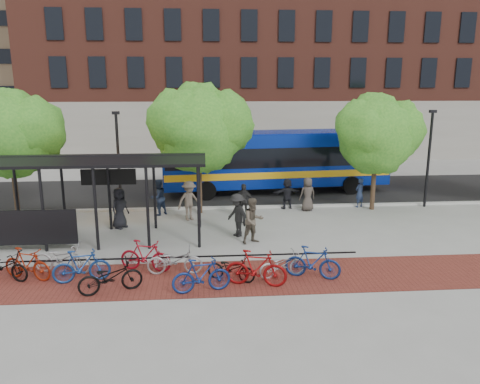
{
  "coord_description": "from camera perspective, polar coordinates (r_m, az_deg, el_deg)",
  "views": [
    {
      "loc": [
        -2.76,
        -19.81,
        6.45
      ],
      "look_at": [
        -1.14,
        0.96,
        1.6
      ],
      "focal_mm": 35.0,
      "sensor_mm": 36.0,
      "label": 1
    }
  ],
  "objects": [
    {
      "name": "bike_6",
      "position": [
        16.43,
        -7.96,
        -8.25
      ],
      "size": [
        1.92,
        0.68,
        1.01
      ],
      "primitive_type": "imported",
      "rotation": [
        0.0,
        0.0,
        1.56
      ],
      "color": "gray",
      "rests_on": "ground"
    },
    {
      "name": "bike_3",
      "position": [
        16.49,
        -18.77,
        -8.55
      ],
      "size": [
        1.94,
        0.9,
        1.12
      ],
      "primitive_type": "imported",
      "rotation": [
        0.0,
        0.0,
        1.77
      ],
      "color": "navy",
      "rests_on": "ground"
    },
    {
      "name": "pedestrian_6",
      "position": [
        24.36,
        8.23,
        -0.26
      ],
      "size": [
        0.96,
        0.73,
        1.74
      ],
      "primitive_type": "imported",
      "rotation": [
        0.0,
        0.0,
        3.37
      ],
      "color": "#423A35",
      "rests_on": "ground"
    },
    {
      "name": "bike_rack_rail",
      "position": [
        16.99,
        -6.04,
        -9.28
      ],
      "size": [
        12.0,
        0.05,
        0.95
      ],
      "primitive_type": "cube",
      "color": "black",
      "rests_on": "ground"
    },
    {
      "name": "pedestrian_2",
      "position": [
        23.65,
        -9.94,
        -0.64
      ],
      "size": [
        1.12,
        1.1,
        1.82
      ],
      "primitive_type": "imported",
      "rotation": [
        0.0,
        0.0,
        3.87
      ],
      "color": "#1F2C48",
      "rests_on": "ground"
    },
    {
      "name": "lamp_post_right",
      "position": [
        26.46,
        22.03,
        4.1
      ],
      "size": [
        0.35,
        0.2,
        5.12
      ],
      "color": "black",
      "rests_on": "ground"
    },
    {
      "name": "bike_1",
      "position": [
        17.36,
        -24.51,
        -7.99
      ],
      "size": [
        1.91,
        1.17,
        1.11
      ],
      "primitive_type": "imported",
      "rotation": [
        0.0,
        0.0,
        1.19
      ],
      "color": "maroon",
      "rests_on": "ground"
    },
    {
      "name": "tree_b",
      "position": [
        23.24,
        -4.86,
        8.15
      ],
      "size": [
        5.15,
        4.2,
        6.47
      ],
      "color": "#382619",
      "rests_on": "ground"
    },
    {
      "name": "bus",
      "position": [
        28.27,
        4.33,
        4.2
      ],
      "size": [
        13.7,
        4.16,
        3.64
      ],
      "rotation": [
        0.0,
        0.0,
        0.09
      ],
      "color": "navy",
      "rests_on": "ground"
    },
    {
      "name": "bike_9",
      "position": [
        15.35,
        1.97,
        -9.27
      ],
      "size": [
        2.11,
        1.07,
        1.22
      ],
      "primitive_type": "imported",
      "rotation": [
        0.0,
        0.0,
        1.32
      ],
      "color": "maroon",
      "rests_on": "ground"
    },
    {
      "name": "pedestrian_7",
      "position": [
        25.64,
        14.37,
        -0.09
      ],
      "size": [
        0.68,
        0.61,
        1.56
      ],
      "primitive_type": "imported",
      "rotation": [
        0.0,
        0.0,
        3.66
      ],
      "color": "navy",
      "rests_on": "ground"
    },
    {
      "name": "tree_a",
      "position": [
        25.0,
        -26.11,
        6.71
      ],
      "size": [
        4.9,
        4.0,
        6.18
      ],
      "color": "#382619",
      "rests_on": "ground"
    },
    {
      "name": "bike_0",
      "position": [
        17.69,
        -26.89,
        -8.02
      ],
      "size": [
        2.03,
        1.29,
        1.01
      ],
      "primitive_type": "imported",
      "rotation": [
        0.0,
        0.0,
        1.22
      ],
      "color": "black",
      "rests_on": "ground"
    },
    {
      "name": "bike_7",
      "position": [
        14.96,
        -4.73,
        -10.1
      ],
      "size": [
        1.95,
        0.87,
        1.13
      ],
      "primitive_type": "imported",
      "rotation": [
        0.0,
        0.0,
        1.76
      ],
      "color": "navy",
      "rests_on": "ground"
    },
    {
      "name": "pedestrian_4",
      "position": [
        22.89,
        0.42,
        -1.06
      ],
      "size": [
        1.08,
        0.74,
        1.7
      ],
      "primitive_type": "imported",
      "rotation": [
        0.0,
        0.0,
        5.92
      ],
      "color": "#272727",
      "rests_on": "ground"
    },
    {
      "name": "pedestrian_9",
      "position": [
        20.06,
        -0.34,
        -2.84
      ],
      "size": [
        1.22,
        1.4,
        1.88
      ],
      "primitive_type": "imported",
      "rotation": [
        0.0,
        0.0,
        5.25
      ],
      "color": "black",
      "rests_on": "ground"
    },
    {
      "name": "lamp_post_left",
      "position": [
        24.08,
        -14.59,
        3.84
      ],
      "size": [
        0.35,
        0.2,
        5.12
      ],
      "color": "black",
      "rests_on": "ground"
    },
    {
      "name": "bus_shelter",
      "position": [
        20.36,
        -19.73,
        2.57
      ],
      "size": [
        10.6,
        3.07,
        3.6
      ],
      "color": "black",
      "rests_on": "ground"
    },
    {
      "name": "bike_5",
      "position": [
        16.85,
        -11.46,
        -7.62
      ],
      "size": [
        1.95,
        1.06,
        1.13
      ],
      "primitive_type": "imported",
      "rotation": [
        0.0,
        0.0,
        1.27
      ],
      "color": "maroon",
      "rests_on": "ground"
    },
    {
      "name": "tree_c",
      "position": [
        24.91,
        16.49,
        7.05
      ],
      "size": [
        4.66,
        3.8,
        5.92
      ],
      "color": "#382619",
      "rests_on": "ground"
    },
    {
      "name": "pedestrian_5",
      "position": [
        24.66,
        5.76,
        -0.2
      ],
      "size": [
        1.56,
        0.82,
        1.61
      ],
      "primitive_type": "imported",
      "rotation": [
        0.0,
        0.0,
        3.39
      ],
      "color": "black",
      "rests_on": "ground"
    },
    {
      "name": "ground",
      "position": [
        21.01,
        3.3,
        -4.79
      ],
      "size": [
        160.0,
        160.0,
        0.0
      ],
      "primitive_type": "plane",
      "color": "#9E9E99",
      "rests_on": "ground"
    },
    {
      "name": "curb",
      "position": [
        24.8,
        2.07,
        -1.83
      ],
      "size": [
        160.0,
        0.25,
        0.12
      ],
      "primitive_type": "cube",
      "color": "#B7B7B2",
      "rests_on": "ground"
    },
    {
      "name": "brick_strip",
      "position": [
        16.17,
        -1.43,
        -10.4
      ],
      "size": [
        24.0,
        3.0,
        0.01
      ],
      "primitive_type": "cube",
      "color": "maroon",
      "rests_on": "ground"
    },
    {
      "name": "pedestrian_8",
      "position": [
        19.22,
        1.64,
        -3.52
      ],
      "size": [
        1.14,
        1.04,
        1.91
      ],
      "primitive_type": "imported",
      "rotation": [
        0.0,
        0.0,
        0.43
      ],
      "color": "brown",
      "rests_on": "ground"
    },
    {
      "name": "bike_4",
      "position": [
        15.45,
        -15.52,
        -9.95
      ],
      "size": [
        2.12,
        1.3,
        1.05
      ],
      "primitive_type": "imported",
      "rotation": [
        0.0,
        0.0,
        1.9
      ],
      "color": "black",
      "rests_on": "ground"
    },
    {
      "name": "bike_10",
      "position": [
        16.14,
        5.19,
        -8.79
      ],
      "size": [
        1.8,
        1.04,
        0.9
      ],
      "primitive_type": "imported",
      "rotation": [
        0.0,
        0.0,
        1.85
      ],
      "color": "#A9A9AC",
      "rests_on": "ground"
    },
    {
      "name": "building_tower",
      "position": [
        61.85,
        -17.95,
        20.46
      ],
      "size": [
        22.0,
        22.0,
        30.0
      ],
      "primitive_type": "cube",
      "color": "#7A664C",
      "rests_on": "ground"
    },
    {
      "name": "bike_2",
      "position": [
        17.47,
        -20.87,
        -7.54
      ],
      "size": [
        2.19,
        1.11,
        1.1
      ],
      "primitive_type": "imported",
      "rotation": [
        0.0,
        0.0,
        1.38
      ],
      "color": "#9B9B9D",
      "rests_on": "ground"
    },
    {
      "name": "asphalt_street",
      "position": [
        28.68,
        1.16,
        0.12
      ],
      "size": [
        160.0,
        8.0,
        0.01
      ],
      "primitive_type": "cube",
      "color": "black",
      "rests_on": "ground"
    },
    {
      "name": "bike_8",
      "position": [
        15.78,
        -1.1,
        -9.28
      ],
      "size": [
        1.77,
        1.22,
        0.88
      ],
      "primitive_type": "imported",
      "rotation": [
        0.0,
        0.0,
        1.15
      ],
      "color": "black",
      "rests_on": "ground"
    },
    {
      "name": "bike_11",
      "position": [
        16.11,
        8.87,
        -8.48
      ],
      "size": [
        1.96,
        1.14,
        1.13
      ],
      "primitive_type": "imported",
      "rotation": [
        0.0,
        0.0,
        1.23
      ],
      "color": "navy",
      "rests_on": "ground"
    },
    {
      "name": "pedestrian_3",
      "position": [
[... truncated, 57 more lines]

